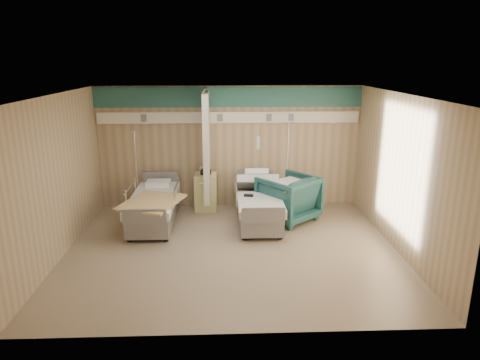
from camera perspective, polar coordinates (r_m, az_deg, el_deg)
name	(u,v)px	position (r m, az deg, el deg)	size (l,w,h in m)	color
ground	(232,249)	(7.95, -1.13, -9.24)	(6.00, 5.00, 0.00)	gray
room_walls	(229,147)	(7.61, -1.47, 4.39)	(6.04, 5.04, 2.82)	tan
bed_right	(259,209)	(9.06, 2.50, -3.87)	(1.00, 2.16, 0.63)	silver
bed_left	(154,210)	(9.16, -11.39, -3.98)	(1.00, 2.16, 0.63)	silver
bedside_cabinet	(206,192)	(9.86, -4.59, -1.58)	(0.50, 0.48, 0.85)	#DCDB89
visitor_armchair	(288,198)	(9.24, 6.46, -2.40)	(1.06, 1.09, 0.99)	#20504F
waffle_blanket	(290,175)	(9.04, 6.65, 0.69)	(0.63, 0.56, 0.07)	white
iv_stand_right	(286,192)	(9.93, 6.21, -1.56)	(0.36, 0.36, 2.03)	silver
iv_stand_left	(138,195)	(9.98, -13.42, -2.01)	(0.34, 0.34, 1.88)	silver
call_remote	(249,195)	(8.84, 1.16, -2.07)	(0.19, 0.09, 0.04)	black
tan_blanket	(152,202)	(8.61, -11.70, -2.92)	(0.99, 1.25, 0.04)	tan
toiletry_bag	(206,172)	(9.68, -4.58, 1.07)	(0.22, 0.14, 0.12)	black
white_cup	(202,170)	(9.85, -5.10, 1.38)	(0.10, 0.10, 0.14)	white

